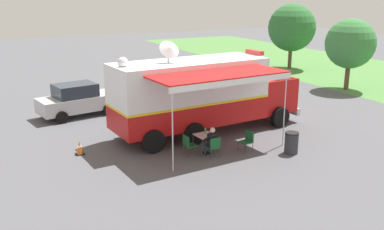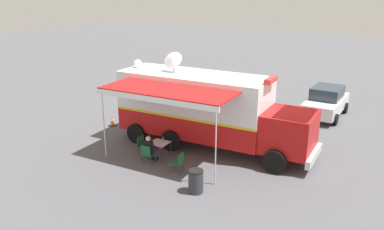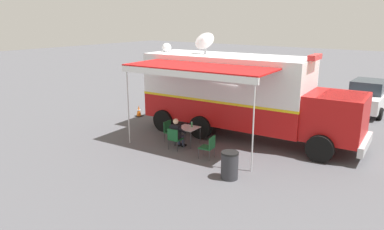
{
  "view_description": "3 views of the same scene",
  "coord_description": "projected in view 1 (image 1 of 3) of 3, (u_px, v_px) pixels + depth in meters",
  "views": [
    {
      "loc": [
        17.29,
        -8.73,
        6.45
      ],
      "look_at": [
        1.23,
        -0.51,
        1.34
      ],
      "focal_mm": 40.6,
      "sensor_mm": 36.0,
      "label": 1
    },
    {
      "loc": [
        15.56,
        9.74,
        7.48
      ],
      "look_at": [
        0.33,
        0.1,
        1.59
      ],
      "focal_mm": 37.48,
      "sensor_mm": 36.0,
      "label": 2
    },
    {
      "loc": [
        13.65,
        8.17,
        5.05
      ],
      "look_at": [
        1.93,
        -0.44,
        1.18
      ],
      "focal_mm": 34.26,
      "sensor_mm": 36.0,
      "label": 3
    }
  ],
  "objects": [
    {
      "name": "car_far_corner",
      "position": [
        194.0,
        79.0,
        28.77
      ],
      "size": [
        4.22,
        2.06,
        1.76
      ],
      "color": "silver",
      "rests_on": "ground"
    },
    {
      "name": "ground_plane",
      "position": [
        190.0,
        135.0,
        20.39
      ],
      "size": [
        100.0,
        100.0,
        0.0
      ],
      "primitive_type": "plane",
      "color": "#515156"
    },
    {
      "name": "trash_bin",
      "position": [
        291.0,
        143.0,
        17.93
      ],
      "size": [
        0.57,
        0.57,
        0.91
      ],
      "color": "#2D2D33",
      "rests_on": "ground"
    },
    {
      "name": "tree_far_left",
      "position": [
        292.0,
        28.0,
        37.22
      ],
      "size": [
        4.05,
        4.05,
        5.55
      ],
      "color": "brown",
      "rests_on": "ground"
    },
    {
      "name": "folding_chair_at_table",
      "position": [
        214.0,
        146.0,
        17.43
      ],
      "size": [
        0.51,
        0.51,
        0.87
      ],
      "color": "#19562D",
      "rests_on": "ground"
    },
    {
      "name": "seated_responder",
      "position": [
        211.0,
        141.0,
        17.54
      ],
      "size": [
        0.68,
        0.58,
        1.25
      ],
      "color": "black",
      "rests_on": "ground"
    },
    {
      "name": "car_behind_truck",
      "position": [
        78.0,
        100.0,
        23.34
      ],
      "size": [
        2.53,
        4.44,
        1.76
      ],
      "color": "#B2B5BA",
      "rests_on": "ground"
    },
    {
      "name": "folding_chair_spare_by_truck",
      "position": [
        247.0,
        140.0,
        18.15
      ],
      "size": [
        0.54,
        0.54,
        0.87
      ],
      "color": "#19562D",
      "rests_on": "ground"
    },
    {
      "name": "command_truck",
      "position": [
        204.0,
        93.0,
        20.21
      ],
      "size": [
        5.38,
        9.64,
        4.53
      ],
      "color": "#B71414",
      "rests_on": "ground"
    },
    {
      "name": "folding_chair_beside_table",
      "position": [
        188.0,
        144.0,
        17.65
      ],
      "size": [
        0.51,
        0.51,
        0.87
      ],
      "color": "#19562D",
      "rests_on": "ground"
    },
    {
      "name": "water_bottle",
      "position": [
        205.0,
        131.0,
        18.22
      ],
      "size": [
        0.07,
        0.07,
        0.22
      ],
      "color": "#3F9959",
      "rests_on": "folding_table"
    },
    {
      "name": "folding_table",
      "position": [
        205.0,
        136.0,
        18.09
      ],
      "size": [
        0.85,
        0.85,
        0.73
      ],
      "color": "silver",
      "rests_on": "ground"
    },
    {
      "name": "lot_stripe",
      "position": [
        213.0,
        112.0,
        24.16
      ],
      "size": [
        0.45,
        4.8,
        0.01
      ],
      "primitive_type": "cube",
      "rotation": [
        0.0,
        0.0,
        0.07
      ],
      "color": "silver",
      "rests_on": "ground"
    },
    {
      "name": "tree_left_of_centre",
      "position": [
        350.0,
        44.0,
        29.1
      ],
      "size": [
        3.34,
        3.34,
        4.8
      ],
      "color": "brown",
      "rests_on": "ground"
    },
    {
      "name": "traffic_cone",
      "position": [
        80.0,
        148.0,
        17.85
      ],
      "size": [
        0.36,
        0.36,
        0.58
      ],
      "color": "black",
      "rests_on": "ground"
    }
  ]
}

